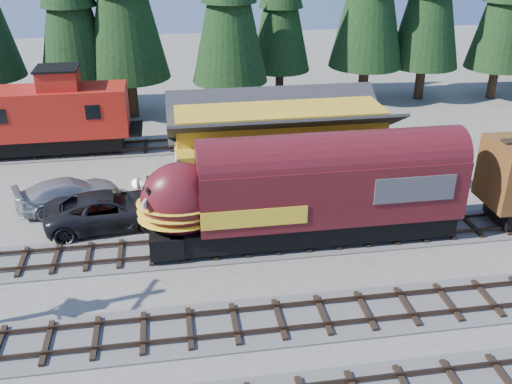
{
  "coord_description": "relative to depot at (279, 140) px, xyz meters",
  "views": [
    {
      "loc": [
        -6.18,
        -19.93,
        14.82
      ],
      "look_at": [
        -2.41,
        4.0,
        2.93
      ],
      "focal_mm": 40.0,
      "sensor_mm": 36.0,
      "label": 1
    }
  ],
  "objects": [
    {
      "name": "ground",
      "position": [
        0.0,
        -10.5,
        -2.96
      ],
      "size": [
        120.0,
        120.0,
        0.0
      ],
      "primitive_type": "plane",
      "color": "#6B665B",
      "rests_on": "ground"
    },
    {
      "name": "caboose",
      "position": [
        -14.18,
        7.5,
        -0.26
      ],
      "size": [
        10.52,
        3.05,
        5.47
      ],
      "color": "black",
      "rests_on": "ground"
    },
    {
      "name": "track_spur",
      "position": [
        -10.0,
        7.5,
        -2.9
      ],
      "size": [
        32.0,
        3.2,
        0.33
      ],
      "color": "#4C4947",
      "rests_on": "ground"
    },
    {
      "name": "track_siding",
      "position": [
        10.0,
        -6.5,
        -2.9
      ],
      "size": [
        68.0,
        3.2,
        0.33
      ],
      "color": "#4C4947",
      "rests_on": "ground"
    },
    {
      "name": "pickup_truck_a",
      "position": [
        -9.66,
        -3.34,
        -2.05
      ],
      "size": [
        6.95,
        3.93,
        1.83
      ],
      "primitive_type": "imported",
      "rotation": [
        0.0,
        0.0,
        1.71
      ],
      "color": "black",
      "rests_on": "ground"
    },
    {
      "name": "depot",
      "position": [
        0.0,
        0.0,
        0.0
      ],
      "size": [
        12.8,
        7.0,
        5.3
      ],
      "color": "gold",
      "rests_on": "ground"
    },
    {
      "name": "locomotive",
      "position": [
        -0.41,
        -6.5,
        -0.45
      ],
      "size": [
        15.76,
        3.13,
        4.29
      ],
      "color": "black",
      "rests_on": "ground"
    },
    {
      "name": "pickup_truck_b",
      "position": [
        -12.09,
        -0.74,
        -2.15
      ],
      "size": [
        6.02,
        4.15,
        1.62
      ],
      "primitive_type": "imported",
      "rotation": [
        0.0,
        0.0,
        1.95
      ],
      "color": "#97999E",
      "rests_on": "ground"
    }
  ]
}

